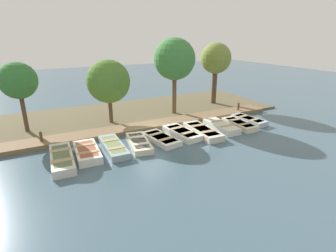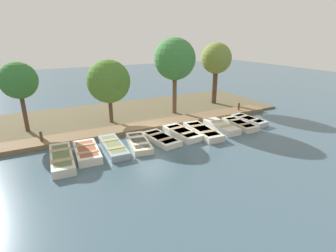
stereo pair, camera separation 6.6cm
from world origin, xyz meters
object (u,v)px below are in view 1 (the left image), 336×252
Objects in this scene: park_tree_far_left at (18,81)px; park_tree_left at (108,82)px; rowboat_3 at (139,143)px; rowboat_9 at (249,120)px; rowboat_8 at (239,124)px; rowboat_7 at (221,126)px; rowboat_2 at (113,147)px; mooring_post_far at (238,108)px; rowboat_0 at (62,159)px; rowboat_6 at (202,131)px; park_tree_center at (175,59)px; park_tree_right at (216,59)px; rowboat_4 at (161,139)px; rowboat_1 at (87,152)px; rowboat_5 at (182,133)px; mooring_post_near at (41,139)px.

park_tree_far_left is 1.00× the size of park_tree_left.
rowboat_9 is at bearing 100.70° from rowboat_3.
rowboat_7 is at bearing -95.12° from rowboat_8.
rowboat_2 is 7.49m from rowboat_7.
rowboat_2 is 11.40m from mooring_post_far.
rowboat_0 is 8.55m from rowboat_6.
park_tree_right is at bearing 103.96° from park_tree_center.
rowboat_0 is at bearing -78.24° from rowboat_3.
rowboat_4 is at bearing 88.99° from rowboat_2.
park_tree_right reaches higher than rowboat_9.
park_tree_far_left is (-5.43, -10.07, 3.21)m from rowboat_6.
park_tree_center is (-4.55, 3.38, 4.17)m from rowboat_4.
park_tree_far_left is at bearing -112.30° from rowboat_7.
rowboat_4 is 0.98× the size of rowboat_7.
rowboat_6 is (-0.05, 8.55, -0.00)m from rowboat_0.
rowboat_2 is 0.54× the size of park_tree_center.
park_tree_left is at bearing -119.23° from rowboat_8.
park_tree_left is at bearing -101.47° from mooring_post_far.
rowboat_0 is 6.78m from park_tree_left.
rowboat_1 reaches higher than rowboat_7.
rowboat_5 is (-0.44, 7.24, -0.03)m from rowboat_0.
park_tree_left is at bearing 152.87° from rowboat_1.
park_tree_left is (-2.03, -10.01, 2.62)m from mooring_post_far.
rowboat_6 is at bearing 73.94° from mooring_post_near.
park_tree_right is at bearing 117.25° from rowboat_1.
mooring_post_far reaches higher than rowboat_8.
rowboat_1 is 11.65m from rowboat_9.
rowboat_0 is at bearing 15.46° from park_tree_far_left.
rowboat_4 is at bearing -54.80° from park_tree_right.
park_tree_center is at bearing 142.29° from rowboat_3.
rowboat_0 is 1.24× the size of rowboat_1.
rowboat_4 is 8.62m from mooring_post_far.
park_tree_far_left is at bearing -115.62° from rowboat_9.
park_tree_left is at bearing -89.94° from park_tree_center.
rowboat_6 is at bearing -63.30° from mooring_post_far.
park_tree_far_left is at bearing -93.84° from park_tree_center.
rowboat_7 is at bearing 93.00° from rowboat_1.
rowboat_0 is at bearing -92.36° from rowboat_5.
park_tree_center is at bearing -112.71° from mooring_post_far.
rowboat_1 is 8.95m from rowboat_7.
park_tree_left is (-2.03, 4.66, 2.62)m from mooring_post_near.
rowboat_6 is 5.98m from mooring_post_far.
park_tree_right reaches higher than rowboat_0.
rowboat_4 is (0.11, 2.90, -0.02)m from rowboat_2.
rowboat_0 is at bearing -62.14° from park_tree_center.
park_tree_far_left is at bearing -110.55° from rowboat_8.
rowboat_2 is at bearing -14.34° from park_tree_left.
park_tree_center reaches higher than rowboat_4.
rowboat_8 is (0.33, 4.45, -0.00)m from rowboat_5.
mooring_post_near reaches higher than rowboat_4.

